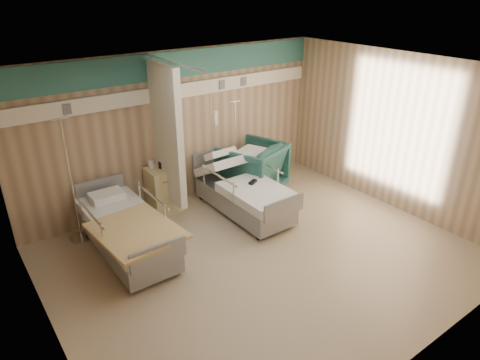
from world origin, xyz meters
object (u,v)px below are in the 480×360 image
at_px(visitor_armchair, 252,168).
at_px(iv_stand_left, 78,216).
at_px(iv_stand_right, 235,170).
at_px(bed_left, 128,236).
at_px(bedside_cabinet, 163,190).
at_px(bed_right, 244,197).

relative_size(visitor_armchair, iv_stand_left, 0.54).
relative_size(visitor_armchair, iv_stand_right, 0.62).
relative_size(bed_left, bedside_cabinet, 2.54).
distance_m(bed_right, visitor_armchair, 0.91).
bearing_deg(iv_stand_right, bed_left, -160.36).
bearing_deg(bed_left, visitor_armchair, 11.89).
bearing_deg(visitor_armchair, bed_right, 23.46).
bearing_deg(bedside_cabinet, bed_left, -139.40).
xyz_separation_m(bed_left, iv_stand_right, (2.70, 0.96, 0.05)).
xyz_separation_m(bed_right, bed_left, (-2.20, 0.00, 0.00)).
bearing_deg(bedside_cabinet, iv_stand_right, 2.20).
height_order(bedside_cabinet, iv_stand_left, iv_stand_left).
bearing_deg(bedside_cabinet, visitor_armchair, -9.46).
height_order(bed_left, bedside_cabinet, bedside_cabinet).
bearing_deg(iv_stand_right, bedside_cabinet, -177.80).
distance_m(bedside_cabinet, iv_stand_right, 1.65).
height_order(bed_right, iv_stand_left, iv_stand_left).
bearing_deg(bedside_cabinet, bed_right, -38.05).
height_order(bedside_cabinet, visitor_armchair, visitor_armchair).
relative_size(bed_right, bedside_cabinet, 2.54).
bearing_deg(iv_stand_right, iv_stand_left, -178.22).
bearing_deg(visitor_armchair, bed_left, -7.36).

